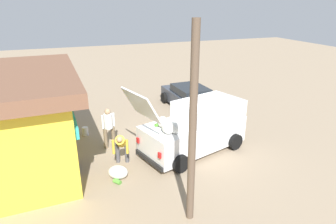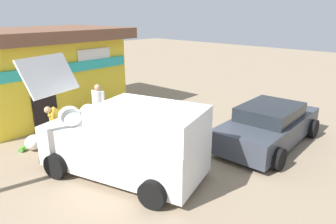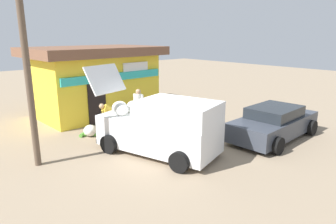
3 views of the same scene
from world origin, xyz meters
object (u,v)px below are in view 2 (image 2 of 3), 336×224
(customer_bending, at_px, (60,120))
(paint_bucket, at_px, (118,110))
(delivery_van, at_px, (128,141))
(vendor_standing, at_px, (99,104))
(storefront_bar, at_px, (43,71))
(parked_sedan, at_px, (269,125))
(unloaded_banana_pile, at_px, (34,143))

(customer_bending, bearing_deg, paint_bucket, 18.71)
(paint_bucket, bearing_deg, delivery_van, -124.76)
(customer_bending, bearing_deg, vendor_standing, 6.50)
(paint_bucket, bearing_deg, storefront_bar, 127.98)
(storefront_bar, bearing_deg, parked_sedan, -67.58)
(customer_bending, relative_size, paint_bucket, 3.34)
(delivery_van, xyz_separation_m, paint_bucket, (2.86, 4.12, -0.77))
(parked_sedan, height_order, unloaded_banana_pile, parked_sedan)
(unloaded_banana_pile, height_order, paint_bucket, unloaded_banana_pile)
(parked_sedan, xyz_separation_m, unloaded_banana_pile, (-5.40, 5.10, -0.41))
(storefront_bar, height_order, unloaded_banana_pile, storefront_bar)
(vendor_standing, xyz_separation_m, customer_bending, (-1.58, -0.18, -0.16))
(delivery_van, bearing_deg, vendor_standing, 67.07)
(delivery_van, bearing_deg, unloaded_banana_pile, 106.63)
(storefront_bar, xyz_separation_m, unloaded_banana_pile, (-2.01, -3.11, -1.59))
(vendor_standing, bearing_deg, customer_bending, -173.50)
(storefront_bar, xyz_separation_m, paint_bucket, (1.85, -2.38, -1.60))
(vendor_standing, distance_m, customer_bending, 1.60)
(customer_bending, xyz_separation_m, unloaded_banana_pile, (-0.81, 0.30, -0.60))
(storefront_bar, bearing_deg, delivery_van, -98.78)
(parked_sedan, relative_size, customer_bending, 3.37)
(paint_bucket, bearing_deg, customer_bending, -161.29)
(storefront_bar, distance_m, paint_bucket, 3.41)
(delivery_van, relative_size, vendor_standing, 3.00)
(parked_sedan, relative_size, paint_bucket, 11.28)
(vendor_standing, distance_m, paint_bucket, 1.88)
(unloaded_banana_pile, bearing_deg, vendor_standing, -2.81)
(delivery_van, xyz_separation_m, parked_sedan, (4.39, -1.72, -0.35))
(storefront_bar, height_order, parked_sedan, storefront_bar)
(storefront_bar, relative_size, parked_sedan, 1.49)
(delivery_van, xyz_separation_m, customer_bending, (-0.20, 3.08, -0.15))
(storefront_bar, xyz_separation_m, customer_bending, (-1.21, -3.41, -0.98))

